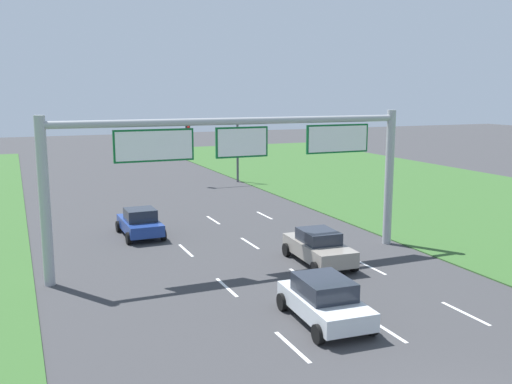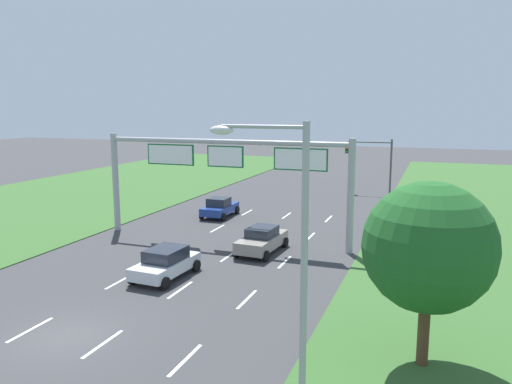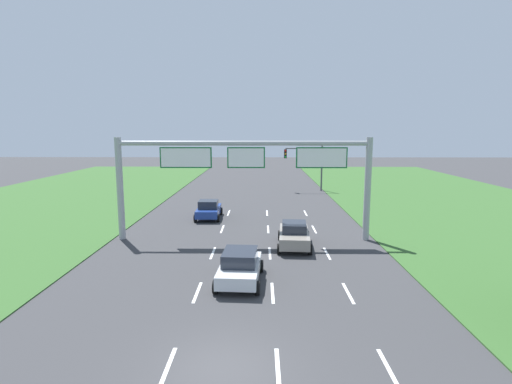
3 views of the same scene
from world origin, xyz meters
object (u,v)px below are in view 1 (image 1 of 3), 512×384
Objects in this scene: car_mid_lane at (324,300)px; sign_gantry at (241,157)px; traffic_light_mast at (217,139)px; car_lead_silver at (140,223)px; car_near_red at (319,247)px.

sign_gantry reaches higher than car_mid_lane.
traffic_light_mast reaches higher than car_mid_lane.
car_mid_lane is 0.75× the size of traffic_light_mast.
traffic_light_mast reaches higher than car_lead_silver.
car_near_red is at bearing -98.02° from traffic_light_mast.
traffic_light_mast is at bearing 73.63° from sign_gantry.
traffic_light_mast is (10.02, 15.88, 3.10)m from car_lead_silver.
traffic_light_mast is (6.58, 30.28, 3.07)m from car_mid_lane.
car_mid_lane is at bearing -77.32° from car_lead_silver.
car_lead_silver is 19.03m from traffic_light_mast.
car_near_red is 24.62m from traffic_light_mast.
car_lead_silver is 0.96× the size of car_mid_lane.
car_lead_silver reaches higher than car_mid_lane.
sign_gantry is 23.45m from traffic_light_mast.
traffic_light_mast is at bearing 85.42° from car_near_red.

